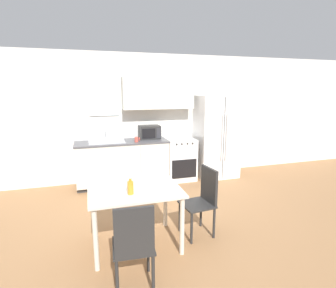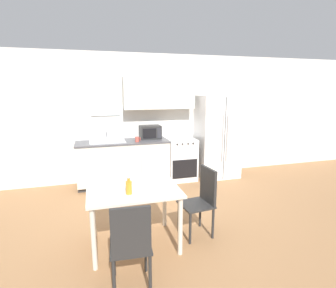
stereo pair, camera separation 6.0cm
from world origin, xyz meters
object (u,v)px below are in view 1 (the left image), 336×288
at_px(refrigerator, 216,137).
at_px(dining_chair_near, 134,242).
at_px(microwave, 150,132).
at_px(dining_chair_side, 203,196).
at_px(dining_table, 135,197).
at_px(drink_bottle, 130,187).
at_px(coffee_mug, 137,139).
at_px(oven_range, 179,159).

relative_size(refrigerator, dining_chair_near, 1.97).
bearing_deg(dining_chair_near, refrigerator, 55.80).
distance_m(microwave, dining_chair_side, 2.41).
bearing_deg(dining_chair_side, dining_chair_near, 119.86).
distance_m(refrigerator, microwave, 1.52).
relative_size(dining_table, drink_bottle, 5.20).
relative_size(coffee_mug, dining_table, 0.10).
height_order(dining_chair_side, drink_bottle, drink_bottle).
xyz_separation_m(oven_range, microwave, (-0.64, 0.12, 0.61)).
bearing_deg(coffee_mug, dining_chair_near, -101.00).
distance_m(dining_chair_side, drink_bottle, 1.06).
bearing_deg(dining_chair_side, dining_table, 84.10).
distance_m(coffee_mug, drink_bottle, 2.29).
xyz_separation_m(dining_table, dining_chair_side, (0.93, 0.01, -0.11)).
relative_size(refrigerator, coffee_mug, 17.32).
bearing_deg(dining_chair_side, oven_range, -18.03).
xyz_separation_m(refrigerator, coffee_mug, (-1.83, -0.13, 0.06)).
bearing_deg(dining_chair_near, dining_table, 83.52).
distance_m(refrigerator, coffee_mug, 1.83).
bearing_deg(drink_bottle, dining_table, 64.53).
xyz_separation_m(oven_range, dining_chair_side, (-0.44, -2.23, 0.08)).
bearing_deg(dining_chair_side, refrigerator, -37.50).
height_order(oven_range, coffee_mug, coffee_mug).
height_order(microwave, dining_chair_side, microwave).
distance_m(coffee_mug, dining_chair_near, 2.96).
relative_size(oven_range, coffee_mug, 8.57).
height_order(dining_table, drink_bottle, drink_bottle).
bearing_deg(drink_bottle, dining_chair_side, 9.44).
relative_size(microwave, drink_bottle, 2.03).
distance_m(oven_range, microwave, 0.89).
bearing_deg(dining_table, refrigerator, 44.69).
height_order(refrigerator, dining_table, refrigerator).
height_order(refrigerator, drink_bottle, refrigerator).
relative_size(oven_range, dining_chair_side, 0.97).
distance_m(dining_table, dining_chair_near, 0.81).
height_order(coffee_mug, dining_table, coffee_mug).
bearing_deg(drink_bottle, refrigerator, 45.68).
height_order(coffee_mug, dining_chair_near, coffee_mug).
bearing_deg(oven_range, coffee_mug, -170.62).
bearing_deg(dining_chair_near, drink_bottle, 87.35).
relative_size(dining_chair_side, drink_bottle, 4.36).
height_order(dining_chair_near, dining_chair_side, same).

